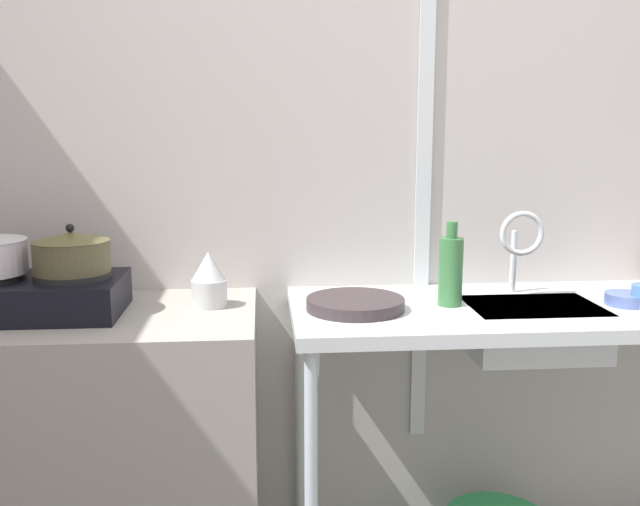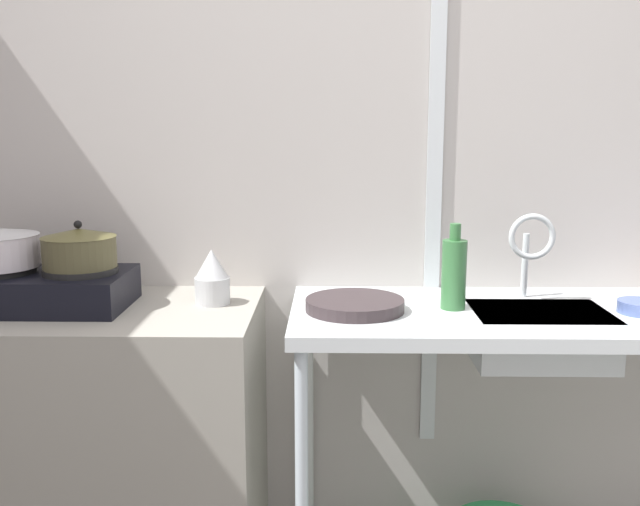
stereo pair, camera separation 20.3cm
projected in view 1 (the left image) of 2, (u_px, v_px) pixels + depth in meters
The scene contains 12 objects.
wall_back at pixel (390, 181), 2.36m from camera, with size 4.44×0.10×2.54m, color #B4AEA8.
wall_metal_strip at pixel (424, 143), 2.29m from camera, with size 0.05×0.01×2.03m, color silver.
counter_concrete at pixel (41, 464), 2.08m from camera, with size 1.28×0.58×0.92m, color gray.
counter_sink at pixel (550, 326), 2.14m from camera, with size 1.58×0.58×0.92m.
stove at pixel (30, 295), 1.99m from camera, with size 0.52×0.31×0.12m.
pot_on_right_burner at pixel (72, 252), 1.97m from camera, with size 0.22×0.22×0.14m.
percolator at pixel (209, 280), 2.08m from camera, with size 0.11×0.11×0.17m.
sink_basin at pixel (532, 329), 2.12m from camera, with size 0.39×0.29×0.15m, color silver.
faucet at pixel (520, 239), 2.19m from camera, with size 0.14×0.08×0.27m.
frying_pan at pixel (355, 304), 2.05m from camera, with size 0.29×0.29×0.04m, color #352B2D.
small_bowl_on_drainboard at pixel (626, 299), 2.11m from camera, with size 0.12×0.12×0.04m, color #5267A3.
bottle_by_sink at pixel (451, 270), 2.09m from camera, with size 0.07×0.07×0.25m.
Camera 1 is at (-0.43, -0.76, 1.45)m, focal length 39.24 mm.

